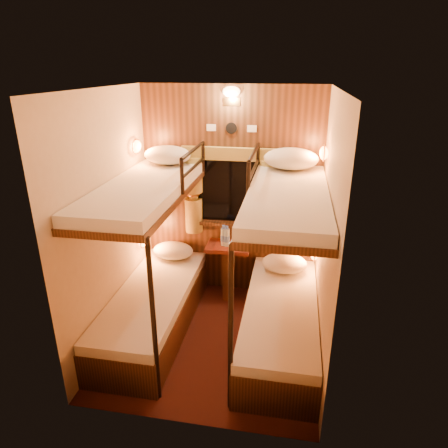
% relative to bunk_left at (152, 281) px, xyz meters
% --- Properties ---
extents(floor, '(2.10, 2.10, 0.00)m').
position_rel_bunk_left_xyz_m(floor, '(0.65, -0.07, -0.56)').
color(floor, black).
rests_on(floor, ground).
extents(ceiling, '(2.10, 2.10, 0.00)m').
position_rel_bunk_left_xyz_m(ceiling, '(0.65, -0.07, 1.84)').
color(ceiling, silver).
rests_on(ceiling, wall_back).
extents(wall_back, '(2.40, 0.00, 2.40)m').
position_rel_bunk_left_xyz_m(wall_back, '(0.65, 0.98, 0.64)').
color(wall_back, '#C6B293').
rests_on(wall_back, floor).
extents(wall_front, '(2.40, 0.00, 2.40)m').
position_rel_bunk_left_xyz_m(wall_front, '(0.65, -1.12, 0.64)').
color(wall_front, '#C6B293').
rests_on(wall_front, floor).
extents(wall_left, '(0.00, 2.40, 2.40)m').
position_rel_bunk_left_xyz_m(wall_left, '(-0.35, -0.07, 0.64)').
color(wall_left, '#C6B293').
rests_on(wall_left, floor).
extents(wall_right, '(0.00, 2.40, 2.40)m').
position_rel_bunk_left_xyz_m(wall_right, '(1.65, -0.07, 0.64)').
color(wall_right, '#C6B293').
rests_on(wall_right, floor).
extents(back_panel, '(2.00, 0.03, 2.40)m').
position_rel_bunk_left_xyz_m(back_panel, '(0.65, 0.97, 0.64)').
color(back_panel, '#331D0E').
rests_on(back_panel, floor).
extents(bunk_left, '(0.72, 1.90, 1.82)m').
position_rel_bunk_left_xyz_m(bunk_left, '(0.00, 0.00, 0.00)').
color(bunk_left, '#331D0E').
rests_on(bunk_left, floor).
extents(bunk_right, '(0.72, 1.90, 1.82)m').
position_rel_bunk_left_xyz_m(bunk_right, '(1.30, 0.00, 0.00)').
color(bunk_right, '#331D0E').
rests_on(bunk_right, floor).
extents(window, '(1.00, 0.12, 0.79)m').
position_rel_bunk_left_xyz_m(window, '(0.65, 0.94, 0.62)').
color(window, black).
rests_on(window, back_panel).
extents(curtains, '(1.10, 0.22, 1.00)m').
position_rel_bunk_left_xyz_m(curtains, '(0.65, 0.90, 0.71)').
color(curtains, olive).
rests_on(curtains, back_panel).
extents(back_fixtures, '(0.54, 0.09, 0.48)m').
position_rel_bunk_left_xyz_m(back_fixtures, '(0.65, 0.93, 1.69)').
color(back_fixtures, black).
rests_on(back_fixtures, back_panel).
extents(reading_lamps, '(2.00, 0.20, 1.25)m').
position_rel_bunk_left_xyz_m(reading_lamps, '(0.65, 0.63, 0.68)').
color(reading_lamps, orange).
rests_on(reading_lamps, wall_left).
extents(table, '(0.50, 0.34, 0.66)m').
position_rel_bunk_left_xyz_m(table, '(0.65, 0.78, -0.14)').
color(table, '#551E13').
rests_on(table, floor).
extents(bottle_left, '(0.07, 0.07, 0.25)m').
position_rel_bunk_left_xyz_m(bottle_left, '(0.60, 0.76, 0.20)').
color(bottle_left, '#99BFE5').
rests_on(bottle_left, table).
extents(bottle_right, '(0.07, 0.07, 0.25)m').
position_rel_bunk_left_xyz_m(bottle_right, '(0.63, 0.75, 0.20)').
color(bottle_right, '#99BFE5').
rests_on(bottle_right, table).
extents(sachet_a, '(0.09, 0.08, 0.01)m').
position_rel_bunk_left_xyz_m(sachet_a, '(0.69, 0.82, 0.09)').
color(sachet_a, silver).
rests_on(sachet_a, table).
extents(sachet_b, '(0.08, 0.07, 0.01)m').
position_rel_bunk_left_xyz_m(sachet_b, '(0.78, 0.75, 0.09)').
color(sachet_b, silver).
rests_on(sachet_b, table).
extents(pillow_lower_left, '(0.48, 0.34, 0.19)m').
position_rel_bunk_left_xyz_m(pillow_lower_left, '(-0.00, 0.74, -0.01)').
color(pillow_lower_left, white).
rests_on(pillow_lower_left, bunk_left).
extents(pillow_lower_right, '(0.49, 0.35, 0.19)m').
position_rel_bunk_left_xyz_m(pillow_lower_right, '(1.30, 0.63, -0.00)').
color(pillow_lower_right, white).
rests_on(pillow_lower_right, bunk_right).
extents(pillow_upper_left, '(0.50, 0.36, 0.20)m').
position_rel_bunk_left_xyz_m(pillow_upper_left, '(-0.00, 0.71, 1.13)').
color(pillow_upper_left, white).
rests_on(pillow_upper_left, bunk_left).
extents(pillow_upper_right, '(0.55, 0.39, 0.22)m').
position_rel_bunk_left_xyz_m(pillow_upper_right, '(1.30, 0.71, 1.14)').
color(pillow_upper_right, white).
rests_on(pillow_upper_right, bunk_right).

